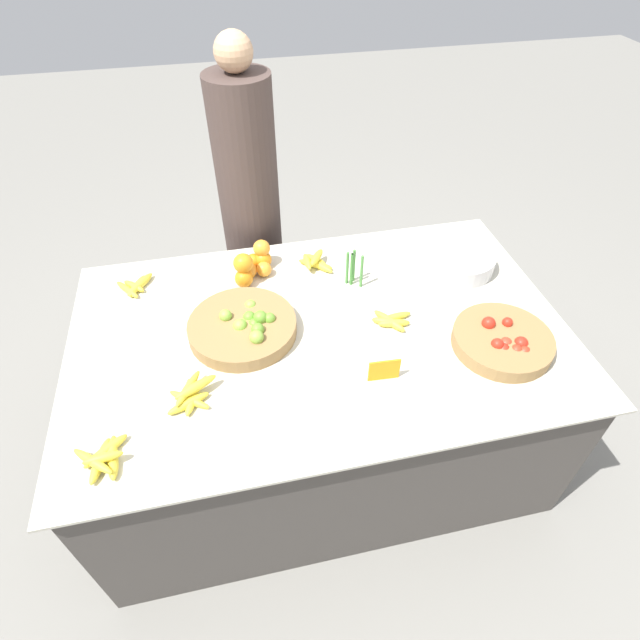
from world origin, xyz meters
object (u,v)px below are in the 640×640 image
object	(u,v)px
price_sign	(384,370)
vendor_person	(252,221)
tomato_basket	(503,341)
lime_bowl	(244,327)
metal_bowl	(459,260)

from	to	relation	value
price_sign	vendor_person	world-z (taller)	vendor_person
tomato_basket	vendor_person	xyz separation A→B (m)	(-0.81, 1.05, -0.03)
lime_bowl	tomato_basket	distance (m)	0.96
lime_bowl	vendor_person	xyz separation A→B (m)	(0.12, 0.78, -0.04)
tomato_basket	metal_bowl	bearing A→B (deg)	85.88
lime_bowl	price_sign	size ratio (longest dim) A/B	3.68
price_sign	lime_bowl	bearing A→B (deg)	146.96
tomato_basket	metal_bowl	size ratio (longest dim) A/B	1.20
price_sign	vendor_person	distance (m)	1.16
lime_bowl	tomato_basket	size ratio (longest dim) A/B	1.12
metal_bowl	vendor_person	bearing A→B (deg)	145.69
lime_bowl	vendor_person	world-z (taller)	vendor_person
lime_bowl	price_sign	bearing A→B (deg)	-36.13
tomato_basket	price_sign	world-z (taller)	price_sign
tomato_basket	price_sign	xyz separation A→B (m)	(-0.48, -0.05, 0.02)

